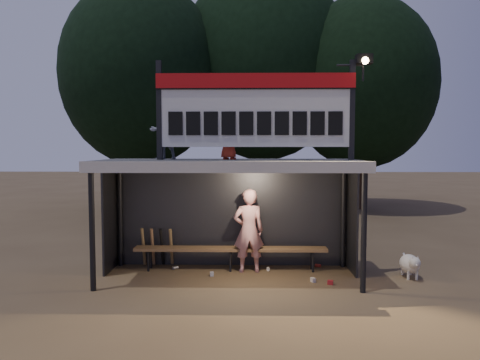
% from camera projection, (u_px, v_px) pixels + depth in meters
% --- Properties ---
extents(ground, '(80.00, 80.00, 0.00)m').
position_uv_depth(ground, '(229.00, 277.00, 9.21)').
color(ground, brown).
rests_on(ground, ground).
extents(player, '(0.68, 0.50, 1.72)m').
position_uv_depth(player, '(249.00, 230.00, 9.57)').
color(player, white).
rests_on(player, ground).
extents(child_a, '(0.68, 0.67, 1.11)m').
position_uv_depth(child_a, '(163.00, 132.00, 9.28)').
color(child_a, gray).
rests_on(child_a, dugout_shelter).
extents(child_b, '(0.49, 0.42, 0.85)m').
position_uv_depth(child_b, '(229.00, 138.00, 9.19)').
color(child_b, '#A82A19').
rests_on(child_b, dugout_shelter).
extents(dugout_shelter, '(5.10, 2.08, 2.32)m').
position_uv_depth(dugout_shelter, '(230.00, 183.00, 9.32)').
color(dugout_shelter, '#3B3B3D').
rests_on(dugout_shelter, ground).
extents(scoreboard_assembly, '(4.10, 0.27, 1.99)m').
position_uv_depth(scoreboard_assembly, '(258.00, 107.00, 8.96)').
color(scoreboard_assembly, black).
rests_on(scoreboard_assembly, dugout_shelter).
extents(bench, '(4.00, 0.35, 0.48)m').
position_uv_depth(bench, '(231.00, 250.00, 9.73)').
color(bench, brown).
rests_on(bench, ground).
extents(tree_left, '(6.46, 6.46, 9.27)m').
position_uv_depth(tree_left, '(141.00, 74.00, 18.88)').
color(tree_left, black).
rests_on(tree_left, ground).
extents(tree_mid, '(7.22, 7.22, 10.36)m').
position_uv_depth(tree_mid, '(264.00, 64.00, 20.23)').
color(tree_mid, black).
rests_on(tree_mid, ground).
extents(tree_right, '(6.08, 6.08, 8.72)m').
position_uv_depth(tree_right, '(362.00, 83.00, 19.21)').
color(tree_right, '#311F15').
rests_on(tree_right, ground).
extents(dog, '(0.36, 0.81, 0.49)m').
position_uv_depth(dog, '(410.00, 264.00, 9.17)').
color(dog, silver).
rests_on(dog, ground).
extents(bats, '(0.68, 0.35, 0.84)m').
position_uv_depth(bats, '(157.00, 247.00, 10.03)').
color(bats, olive).
rests_on(bats, ground).
extents(litter, '(3.20, 1.37, 0.08)m').
position_uv_depth(litter, '(269.00, 273.00, 9.40)').
color(litter, '#AE1D22').
rests_on(litter, ground).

